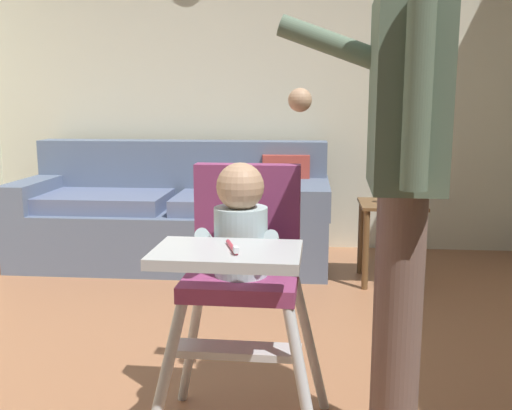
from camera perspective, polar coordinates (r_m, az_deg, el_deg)
name	(u,v)px	position (r m, az deg, el deg)	size (l,w,h in m)	color
wall_far	(252,70)	(4.61, -0.36, 13.16)	(4.95, 0.06, 2.79)	beige
couch	(177,216)	(4.25, -7.82, -1.10)	(2.21, 0.86, 0.86)	slate
high_chair	(242,252)	(1.87, -1.40, -4.67)	(0.62, 0.74, 0.98)	silver
adult_standing	(401,177)	(1.81, 14.07, 2.69)	(0.51, 0.51, 1.65)	#74594F
side_table	(391,224)	(3.81, 13.11, -1.86)	(0.40, 0.40, 0.52)	brown
sippy_cup	(385,195)	(3.77, 12.55, 0.97)	(0.07, 0.07, 0.10)	orange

